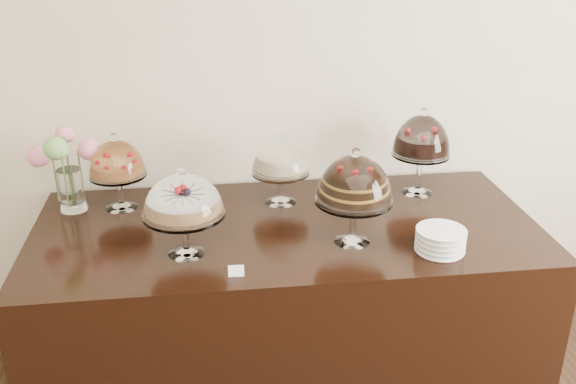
{
  "coord_description": "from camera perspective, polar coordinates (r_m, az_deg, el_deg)",
  "views": [
    {
      "loc": [
        -0.66,
        -0.04,
        2.16
      ],
      "look_at": [
        -0.34,
        2.4,
        1.08
      ],
      "focal_mm": 40.0,
      "sensor_mm": 36.0,
      "label": 1
    }
  ],
  "objects": [
    {
      "name": "cake_stand_fruit_tart",
      "position": [
        2.99,
        -14.98,
        2.57
      ],
      "size": [
        0.26,
        0.26,
        0.36
      ],
      "color": "white",
      "rests_on": "display_counter"
    },
    {
      "name": "cake_stand_cheesecake",
      "position": [
        2.95,
        -0.68,
        2.8
      ],
      "size": [
        0.27,
        0.27,
        0.34
      ],
      "color": "white",
      "rests_on": "display_counter"
    },
    {
      "name": "display_counter",
      "position": [
        3.04,
        -0.12,
        -10.55
      ],
      "size": [
        2.2,
        1.0,
        0.9
      ],
      "primitive_type": "cube",
      "color": "black",
      "rests_on": "ground"
    },
    {
      "name": "plate_stack",
      "position": [
        2.65,
        13.4,
        -4.2
      ],
      "size": [
        0.2,
        0.2,
        0.09
      ],
      "color": "white",
      "rests_on": "display_counter"
    },
    {
      "name": "cake_stand_sugar_sponge",
      "position": [
        2.52,
        -9.31,
        -0.66
      ],
      "size": [
        0.32,
        0.32,
        0.37
      ],
      "color": "white",
      "rests_on": "display_counter"
    },
    {
      "name": "cake_stand_dark_choco",
      "position": [
        3.1,
        11.81,
        4.61
      ],
      "size": [
        0.28,
        0.28,
        0.43
      ],
      "color": "white",
      "rests_on": "display_counter"
    },
    {
      "name": "flower_vase",
      "position": [
        3.03,
        -19.13,
        2.26
      ],
      "size": [
        0.33,
        0.27,
        0.39
      ],
      "color": "white",
      "rests_on": "display_counter"
    },
    {
      "name": "cake_stand_choco_layer",
      "position": [
        2.58,
        5.93,
        0.85
      ],
      "size": [
        0.32,
        0.32,
        0.41
      ],
      "color": "white",
      "rests_on": "display_counter"
    },
    {
      "name": "wall_back",
      "position": [
        3.18,
        4.74,
        11.63
      ],
      "size": [
        5.0,
        0.04,
        3.0
      ],
      "primitive_type": "cube",
      "color": "beige",
      "rests_on": "ground"
    },
    {
      "name": "price_card_left",
      "position": [
        2.43,
        -4.63,
        -7.01
      ],
      "size": [
        0.06,
        0.02,
        0.04
      ],
      "primitive_type": "cube",
      "rotation": [
        -0.21,
        0.0,
        -0.04
      ],
      "color": "white",
      "rests_on": "display_counter"
    }
  ]
}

